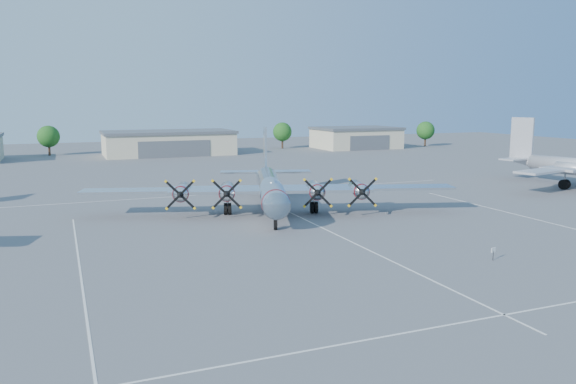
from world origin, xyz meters
name	(u,v)px	position (x,y,z in m)	size (l,w,h in m)	color
ground	(331,232)	(0.00, 0.00, 0.00)	(260.00, 260.00, 0.00)	#555558
parking_lines	(340,236)	(0.00, -1.75, 0.01)	(60.00, 50.08, 0.01)	silver
hangar_center	(169,143)	(0.00, 81.96, 2.71)	(28.60, 14.60, 5.40)	beige
hangar_east	(356,138)	(48.00, 81.96, 2.71)	(20.60, 14.60, 5.40)	beige
tree_west	(48,137)	(-25.00, 90.00, 4.22)	(4.80, 4.80, 6.64)	#382619
tree_east	(282,132)	(30.00, 88.00, 4.22)	(4.80, 4.80, 6.64)	#382619
tree_far_east	(426,130)	(68.00, 80.00, 4.22)	(4.80, 4.80, 6.64)	#382619
main_bomber_b29	(270,211)	(-1.66, 11.71, 0.00)	(39.49, 27.01, 8.73)	silver
twin_engine_east	(573,185)	(45.45, 13.02, 0.00)	(29.99, 21.56, 9.51)	#ABABB0
info_placard	(493,251)	(7.26, -13.03, 0.71)	(0.52, 0.17, 1.01)	black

